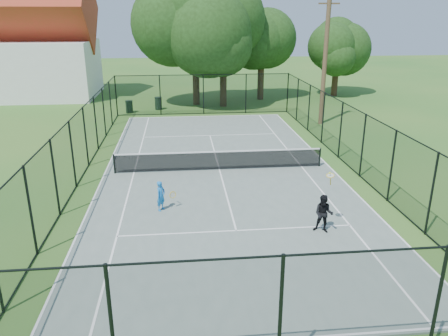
{
  "coord_description": "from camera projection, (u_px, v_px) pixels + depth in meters",
  "views": [
    {
      "loc": [
        -1.83,
        -19.96,
        7.21
      ],
      "look_at": [
        -0.08,
        -3.0,
        1.2
      ],
      "focal_mm": 35.0,
      "sensor_mm": 36.0,
      "label": 1
    }
  ],
  "objects": [
    {
      "name": "tree_near_left",
      "position": [
        195.0,
        28.0,
        35.03
      ],
      "size": [
        7.66,
        7.66,
        9.99
      ],
      "color": "#332114",
      "rests_on": "ground"
    },
    {
      "name": "trash_bin_left",
      "position": [
        129.0,
        107.0,
        33.73
      ],
      "size": [
        0.58,
        0.58,
        0.94
      ],
      "color": "black",
      "rests_on": "ground"
    },
    {
      "name": "utility_pole",
      "position": [
        325.0,
        59.0,
        29.05
      ],
      "size": [
        1.4,
        0.3,
        8.65
      ],
      "color": "#4C3823",
      "rests_on": "ground"
    },
    {
      "name": "tennis_net",
      "position": [
        219.0,
        160.0,
        21.1
      ],
      "size": [
        10.08,
        0.08,
        0.95
      ],
      "color": "black",
      "rests_on": "tennis_court"
    },
    {
      "name": "tree_near_right",
      "position": [
        262.0,
        42.0,
        37.7
      ],
      "size": [
        5.63,
        5.63,
        7.77
      ],
      "color": "#332114",
      "rests_on": "ground"
    },
    {
      "name": "tree_near_mid",
      "position": [
        223.0,
        36.0,
        34.48
      ],
      "size": [
        6.94,
        6.94,
        9.08
      ],
      "color": "#332114",
      "rests_on": "ground"
    },
    {
      "name": "tree_far_right",
      "position": [
        337.0,
        51.0,
        39.74
      ],
      "size": [
        5.02,
        5.02,
        6.64
      ],
      "color": "#332114",
      "rests_on": "ground"
    },
    {
      "name": "trash_bin_right",
      "position": [
        158.0,
        103.0,
        34.85
      ],
      "size": [
        0.58,
        0.58,
        1.0
      ],
      "color": "black",
      "rests_on": "ground"
    },
    {
      "name": "tennis_court",
      "position": [
        219.0,
        170.0,
        21.29
      ],
      "size": [
        11.0,
        24.0,
        0.06
      ],
      "primitive_type": "cube",
      "color": "slate",
      "rests_on": "ground"
    },
    {
      "name": "fence",
      "position": [
        219.0,
        141.0,
        20.8
      ],
      "size": [
        13.1,
        26.1,
        3.0
      ],
      "color": "black",
      "rests_on": "ground"
    },
    {
      "name": "player_blue",
      "position": [
        161.0,
        196.0,
        16.7
      ],
      "size": [
        0.82,
        0.51,
        1.18
      ],
      "color": "blue",
      "rests_on": "tennis_court"
    },
    {
      "name": "ground",
      "position": [
        219.0,
        171.0,
        21.3
      ],
      "size": [
        120.0,
        120.0,
        0.0
      ],
      "primitive_type": "plane",
      "color": "#2B6422"
    },
    {
      "name": "player_black",
      "position": [
        324.0,
        214.0,
        14.99
      ],
      "size": [
        0.82,
        0.87,
        2.09
      ],
      "color": "black",
      "rests_on": "tennis_court"
    },
    {
      "name": "building",
      "position": [
        6.0,
        42.0,
        38.65
      ],
      "size": [
        15.3,
        8.15,
        11.87
      ],
      "color": "silver",
      "rests_on": "ground"
    }
  ]
}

